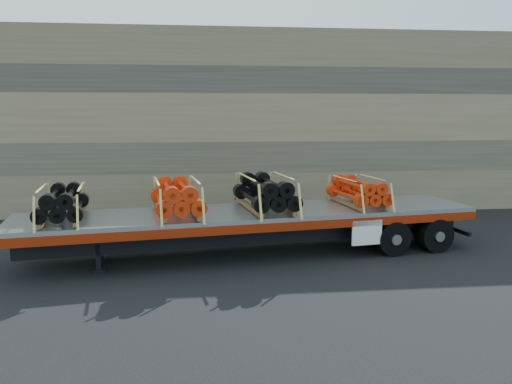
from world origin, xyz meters
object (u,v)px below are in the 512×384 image
trailer (252,233)px  bundle_midrear (265,194)px  bundle_front (62,204)px  bundle_midfront (177,198)px  bundle_rear (358,192)px

trailer → bundle_midrear: 1.14m
bundle_front → bundle_midrear: 5.22m
trailer → bundle_midfront: 2.28m
bundle_midfront → bundle_rear: bundle_midfront is taller
bundle_midfront → bundle_rear: (5.12, 0.76, -0.05)m
bundle_midrear → bundle_rear: size_ratio=1.18×
bundle_midrear → trailer: bearing=180.0°
bundle_rear → bundle_midfront: bearing=180.0°
trailer → bundle_front: bundle_front is taller
trailer → bundle_rear: (3.12, 0.47, 1.00)m
trailer → bundle_front: bearing=-180.0°
bundle_front → bundle_midrear: bearing=0.0°
bundle_midrear → bundle_rear: 2.77m
trailer → bundle_midrear: (0.38, 0.06, 1.07)m
bundle_front → bundle_rear: 7.99m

